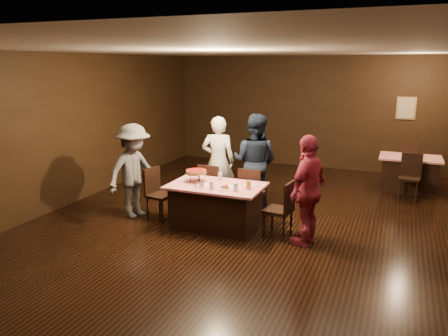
# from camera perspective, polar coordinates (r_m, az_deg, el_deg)

# --- Properties ---
(room) EXTENTS (10.00, 10.04, 3.02)m
(room) POSITION_cam_1_polar(r_m,az_deg,el_deg) (7.20, 5.16, 8.27)
(room) COLOR black
(room) RESTS_ON ground
(main_table) EXTENTS (1.60, 1.00, 0.77)m
(main_table) POSITION_cam_1_polar(r_m,az_deg,el_deg) (7.57, -1.03, -5.01)
(main_table) COLOR red
(main_table) RESTS_ON ground
(back_table) EXTENTS (1.30, 0.90, 0.77)m
(back_table) POSITION_cam_1_polar(r_m,az_deg,el_deg) (10.61, 23.01, -0.67)
(back_table) COLOR red
(back_table) RESTS_ON ground
(chair_far_left) EXTENTS (0.42, 0.42, 0.95)m
(chair_far_left) POSITION_cam_1_polar(r_m,az_deg,el_deg) (8.35, -1.54, -2.58)
(chair_far_left) COLOR black
(chair_far_left) RESTS_ON ground
(chair_far_right) EXTENTS (0.43, 0.43, 0.95)m
(chair_far_right) POSITION_cam_1_polar(r_m,az_deg,el_deg) (8.08, 3.68, -3.17)
(chair_far_right) COLOR black
(chair_far_right) RESTS_ON ground
(chair_end_left) EXTENTS (0.48, 0.48, 0.95)m
(chair_end_left) POSITION_cam_1_polar(r_m,az_deg,el_deg) (8.02, -8.29, -3.41)
(chair_end_left) COLOR black
(chair_end_left) RESTS_ON ground
(chair_end_right) EXTENTS (0.47, 0.47, 0.95)m
(chair_end_right) POSITION_cam_1_polar(r_m,az_deg,el_deg) (7.20, 7.08, -5.34)
(chair_end_right) COLOR black
(chair_end_right) RESTS_ON ground
(chair_back_near) EXTENTS (0.46, 0.46, 0.95)m
(chair_back_near) POSITION_cam_1_polar(r_m,az_deg,el_deg) (9.91, 23.08, -1.09)
(chair_back_near) COLOR black
(chair_back_near) RESTS_ON ground
(chair_back_far) EXTENTS (0.49, 0.49, 0.95)m
(chair_back_far) POSITION_cam_1_polar(r_m,az_deg,el_deg) (11.18, 23.04, 0.47)
(chair_back_far) COLOR black
(chair_back_far) RESTS_ON ground
(diner_white_jacket) EXTENTS (0.74, 0.59, 1.80)m
(diner_white_jacket) POSITION_cam_1_polar(r_m,az_deg,el_deg) (8.67, -0.77, 0.92)
(diner_white_jacket) COLOR white
(diner_white_jacket) RESTS_ON ground
(diner_navy_hoodie) EXTENTS (0.95, 0.76, 1.87)m
(diner_navy_hoodie) POSITION_cam_1_polar(r_m,az_deg,el_deg) (8.44, 4.05, 0.79)
(diner_navy_hoodie) COLOR black
(diner_navy_hoodie) RESTS_ON ground
(diner_grey_knit) EXTENTS (0.96, 1.27, 1.74)m
(diner_grey_knit) POSITION_cam_1_polar(r_m,az_deg,el_deg) (8.17, -11.71, -0.38)
(diner_grey_knit) COLOR slate
(diner_grey_knit) RESTS_ON ground
(diner_red_shirt) EXTENTS (0.67, 1.10, 1.75)m
(diner_red_shirt) POSITION_cam_1_polar(r_m,az_deg,el_deg) (6.89, 10.91, -2.87)
(diner_red_shirt) COLOR #A32841
(diner_red_shirt) RESTS_ON ground
(pizza_stand) EXTENTS (0.38, 0.38, 0.22)m
(pizza_stand) POSITION_cam_1_polar(r_m,az_deg,el_deg) (7.61, -3.67, -0.48)
(pizza_stand) COLOR black
(pizza_stand) RESTS_ON main_table
(plate_with_slice) EXTENTS (0.25, 0.25, 0.06)m
(plate_with_slice) POSITION_cam_1_polar(r_m,az_deg,el_deg) (7.20, 0.23, -2.57)
(plate_with_slice) COLOR white
(plate_with_slice) RESTS_ON main_table
(plate_empty) EXTENTS (0.25, 0.25, 0.01)m
(plate_empty) POSITION_cam_1_polar(r_m,az_deg,el_deg) (7.40, 3.34, -2.29)
(plate_empty) COLOR white
(plate_empty) RESTS_ON main_table
(glass_front_left) EXTENTS (0.08, 0.08, 0.14)m
(glass_front_left) POSITION_cam_1_polar(r_m,az_deg,el_deg) (7.15, -1.62, -2.31)
(glass_front_left) COLOR silver
(glass_front_left) RESTS_ON main_table
(glass_front_right) EXTENTS (0.08, 0.08, 0.14)m
(glass_front_right) POSITION_cam_1_polar(r_m,az_deg,el_deg) (7.05, 1.53, -2.54)
(glass_front_right) COLOR silver
(glass_front_right) RESTS_ON main_table
(glass_amber) EXTENTS (0.08, 0.08, 0.14)m
(glass_amber) POSITION_cam_1_polar(r_m,az_deg,el_deg) (7.19, 3.21, -2.25)
(glass_amber) COLOR #BF7F26
(glass_amber) RESTS_ON main_table
(glass_back) EXTENTS (0.08, 0.08, 0.14)m
(glass_back) POSITION_cam_1_polar(r_m,az_deg,el_deg) (7.72, -0.51, -1.11)
(glass_back) COLOR silver
(glass_back) RESTS_ON main_table
(condiments) EXTENTS (0.17, 0.10, 0.09)m
(condiments) POSITION_cam_1_polar(r_m,az_deg,el_deg) (7.27, -3.23, -2.24)
(condiments) COLOR silver
(condiments) RESTS_ON main_table
(napkin_center) EXTENTS (0.19, 0.19, 0.01)m
(napkin_center) POSITION_cam_1_polar(r_m,az_deg,el_deg) (7.35, 1.12, -2.42)
(napkin_center) COLOR white
(napkin_center) RESTS_ON main_table
(napkin_left) EXTENTS (0.21, 0.21, 0.01)m
(napkin_left) POSITION_cam_1_polar(r_m,az_deg,el_deg) (7.47, -2.25, -2.16)
(napkin_left) COLOR white
(napkin_left) RESTS_ON main_table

